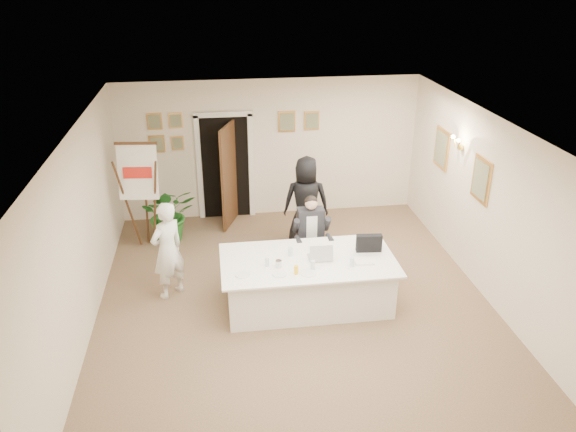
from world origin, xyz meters
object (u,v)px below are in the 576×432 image
(conference_table, at_px, (308,281))
(oj_glass, at_px, (296,270))
(paper_stack, at_px, (364,262))
(laptop_bag, at_px, (369,243))
(potted_palm, at_px, (170,214))
(steel_jug, at_px, (279,264))
(standing_woman, at_px, (306,202))
(flip_chart, at_px, (143,201))
(laptop, at_px, (320,250))
(seated_man, at_px, (311,235))
(standing_man, at_px, (168,250))

(conference_table, relative_size, oj_glass, 20.12)
(paper_stack, bearing_deg, laptop_bag, 64.32)
(potted_palm, xyz_separation_m, steel_jug, (1.72, -2.67, 0.29))
(paper_stack, xyz_separation_m, steel_jug, (-1.27, 0.04, 0.04))
(standing_woman, bearing_deg, flip_chart, 2.60)
(standing_woman, relative_size, laptop, 4.64)
(potted_palm, relative_size, laptop, 2.97)
(standing_woman, xyz_separation_m, potted_palm, (-2.50, 0.50, -0.31))
(laptop, xyz_separation_m, paper_stack, (0.62, -0.23, -0.13))
(conference_table, height_order, standing_woman, standing_woman)
(conference_table, bearing_deg, laptop_bag, 7.84)
(seated_man, relative_size, standing_woman, 0.82)
(flip_chart, relative_size, oj_glass, 15.22)
(seated_man, bearing_deg, conference_table, -92.08)
(standing_man, height_order, standing_woman, standing_woman)
(flip_chart, bearing_deg, standing_man, -73.36)
(flip_chart, xyz_separation_m, standing_woman, (2.94, -0.30, -0.07))
(laptop, bearing_deg, steel_jug, -161.06)
(standing_man, relative_size, steel_jug, 14.43)
(conference_table, height_order, flip_chart, flip_chart)
(conference_table, height_order, oj_glass, oj_glass)
(laptop_bag, xyz_separation_m, oj_glass, (-1.21, -0.53, -0.07))
(standing_man, xyz_separation_m, potted_palm, (-0.09, 1.96, -0.25))
(flip_chart, bearing_deg, laptop_bag, -31.19)
(potted_palm, distance_m, steel_jug, 3.19)
(conference_table, xyz_separation_m, laptop_bag, (0.97, 0.13, 0.52))
(seated_man, relative_size, potted_palm, 1.28)
(flip_chart, relative_size, laptop, 5.42)
(flip_chart, relative_size, potted_palm, 1.83)
(paper_stack, bearing_deg, standing_man, 165.45)
(conference_table, distance_m, flip_chart, 3.53)
(standing_man, relative_size, standing_woman, 0.94)
(flip_chart, bearing_deg, steel_jug, -48.92)
(seated_man, height_order, oj_glass, seated_man)
(seated_man, bearing_deg, standing_man, -159.04)
(oj_glass, bearing_deg, flip_chart, 131.41)
(seated_man, xyz_separation_m, standing_woman, (0.09, 1.04, 0.15))
(steel_jug, bearing_deg, oj_glass, -45.21)
(seated_man, height_order, standing_man, standing_man)
(potted_palm, bearing_deg, seated_man, -32.52)
(paper_stack, relative_size, oj_glass, 2.15)
(laptop, height_order, paper_stack, laptop)
(potted_palm, bearing_deg, laptop, -46.29)
(standing_woman, bearing_deg, paper_stack, 111.12)
(conference_table, height_order, laptop_bag, laptop_bag)
(standing_woman, distance_m, paper_stack, 2.27)
(seated_man, distance_m, standing_woman, 1.05)
(laptop_bag, bearing_deg, laptop, -166.87)
(laptop_bag, height_order, paper_stack, laptop_bag)
(laptop, relative_size, paper_stack, 1.30)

